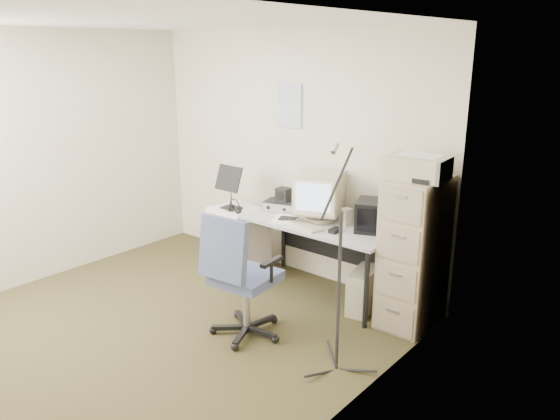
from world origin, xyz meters
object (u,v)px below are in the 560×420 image
Objects in this scene: office_chair at (246,275)px; desk at (320,258)px; side_cart at (239,240)px; filing_cabinet at (414,253)px.

desk is at bearing 83.76° from office_chair.
side_cart is at bearing -175.60° from desk.
desk is 2.18× the size of side_cart.
office_chair is at bearing -90.41° from desk.
filing_cabinet is 1.89× the size of side_cart.
filing_cabinet reaches higher than office_chair.
filing_cabinet is 1.98m from side_cart.
office_chair is at bearing -132.32° from filing_cabinet.
filing_cabinet reaches higher than desk.
filing_cabinet is at bearing 11.65° from side_cart.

